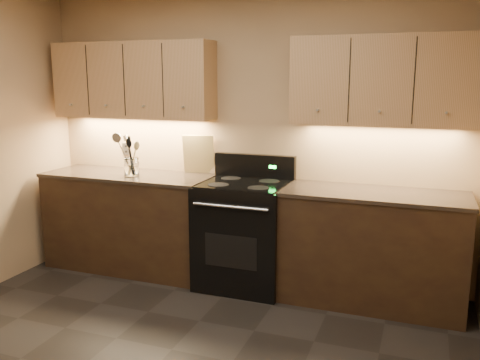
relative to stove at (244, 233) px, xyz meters
name	(u,v)px	position (x,y,z in m)	size (l,w,h in m)	color
wall_back	(248,136)	(-0.08, 0.32, 0.82)	(4.00, 0.04, 2.60)	tan
counter_left	(130,221)	(-1.18, 0.02, -0.01)	(1.62, 0.62, 0.93)	black
counter_right	(372,248)	(1.10, 0.02, -0.01)	(1.46, 0.62, 0.93)	black
stove	(244,233)	(0.00, 0.00, 0.00)	(0.76, 0.68, 1.14)	black
upper_cab_left	(133,80)	(-1.18, 0.17, 1.32)	(1.60, 0.30, 0.70)	tan
upper_cab_right	(383,81)	(1.10, 0.17, 1.32)	(1.44, 0.30, 0.70)	tan
outlet_plate	(126,149)	(-1.38, 0.31, 0.64)	(0.09, 0.01, 0.12)	#B2B5BA
utensil_crock	(132,167)	(-1.09, -0.06, 0.53)	(0.15, 0.15, 0.17)	white
cutting_board	(199,154)	(-0.56, 0.27, 0.63)	(0.30, 0.02, 0.37)	tan
wooden_spoon	(129,158)	(-1.12, -0.06, 0.62)	(0.06, 0.06, 0.30)	tan
black_spoon	(133,156)	(-1.09, -0.03, 0.63)	(0.06, 0.06, 0.33)	black
black_turner	(132,155)	(-1.07, -0.07, 0.65)	(0.08, 0.08, 0.36)	black
steel_spatula	(134,154)	(-1.07, -0.04, 0.66)	(0.08, 0.08, 0.38)	silver
steel_skimmer	(133,153)	(-1.07, -0.06, 0.66)	(0.09, 0.09, 0.39)	silver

